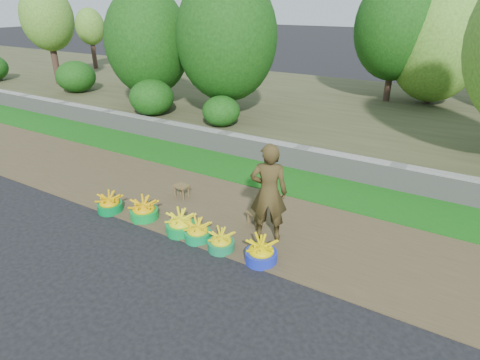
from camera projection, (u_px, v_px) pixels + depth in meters
The scene contains 15 objects.
ground_plane at pixel (203, 249), 6.68m from camera, with size 120.00×120.00×0.00m, color black.
dirt_shoulder at pixel (242, 217), 7.65m from camera, with size 80.00×2.50×0.02m, color #4C3F28.
grass_verge at pixel (286, 180), 9.21m from camera, with size 80.00×1.50×0.04m, color #155C12.
retaining_wall at pixel (302, 158), 9.77m from camera, with size 80.00×0.35×0.55m, color gray.
earth_bank at pixel (359, 114), 13.60m from camera, with size 80.00×10.00×0.50m, color #444629.
vegetation at pixel (470, 53), 10.46m from camera, with size 35.05×8.45×4.45m.
basin_a at pixel (110, 204), 7.82m from camera, with size 0.48×0.48×0.36m.
basin_b at pixel (144, 210), 7.54m from camera, with size 0.52×0.52×0.39m.
basin_c at pixel (180, 224), 7.08m from camera, with size 0.52×0.52×0.39m.
basin_d at pixel (198, 232), 6.89m from camera, with size 0.46×0.46×0.34m.
basin_e at pixel (221, 242), 6.61m from camera, with size 0.45×0.45×0.33m.
basin_f at pixel (261, 252), 6.30m from camera, with size 0.51×0.51×0.38m.
stool_left at pixel (182, 188), 8.31m from camera, with size 0.33×0.26×0.27m.
stool_right at pixel (256, 215), 7.28m from camera, with size 0.36×0.32×0.27m.
vendor_woman at pixel (269, 193), 6.64m from camera, with size 0.63×0.41×1.72m, color black.
Camera 1 is at (3.43, -4.49, 3.80)m, focal length 30.00 mm.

